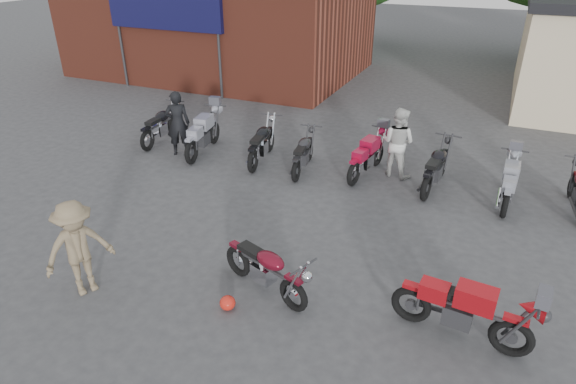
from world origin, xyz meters
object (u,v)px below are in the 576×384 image
at_px(person_tan, 78,248).
at_px(row_bike_1, 203,132).
at_px(helmet, 228,303).
at_px(person_dark, 178,123).
at_px(vintage_motorcycle, 266,266).
at_px(row_bike_2, 262,141).
at_px(row_bike_4, 367,154).
at_px(row_bike_0, 161,123).
at_px(sportbike, 465,307).
at_px(row_bike_3, 303,151).
at_px(row_bike_6, 509,181).
at_px(person_light, 398,142).
at_px(row_bike_5, 437,165).

distance_m(person_tan, row_bike_1, 6.25).
xyz_separation_m(helmet, person_dark, (-4.52, 5.12, 0.78)).
distance_m(vintage_motorcycle, helmet, 0.85).
bearing_deg(person_tan, helmet, -49.12).
height_order(person_dark, row_bike_2, person_dark).
height_order(helmet, row_bike_4, row_bike_4).
bearing_deg(helmet, person_tan, -166.89).
distance_m(person_tan, row_bike_0, 7.02).
bearing_deg(sportbike, row_bike_3, 139.36).
xyz_separation_m(helmet, row_bike_6, (3.98, 5.73, 0.43)).
bearing_deg(row_bike_0, person_light, -90.90).
height_order(vintage_motorcycle, row_bike_4, row_bike_4).
height_order(helmet, row_bike_5, row_bike_5).
height_order(vintage_motorcycle, sportbike, sportbike).
height_order(sportbike, row_bike_3, sportbike).
xyz_separation_m(vintage_motorcycle, person_dark, (-4.91, 4.48, 0.37)).
bearing_deg(person_tan, row_bike_4, 2.38).
height_order(person_light, row_bike_1, person_light).
relative_size(row_bike_0, row_bike_6, 1.03).
bearing_deg(helmet, person_light, 78.02).
relative_size(row_bike_5, row_bike_6, 1.07).
bearing_deg(person_dark, person_light, 158.67).
bearing_deg(person_light, person_tan, 75.62).
distance_m(helmet, row_bike_1, 6.79).
bearing_deg(row_bike_4, helmet, -177.24).
relative_size(row_bike_1, row_bike_6, 1.12).
distance_m(row_bike_4, row_bike_6, 3.34).
bearing_deg(row_bike_0, sportbike, -123.05).
xyz_separation_m(person_tan, row_bike_5, (4.79, 6.45, -0.27)).
distance_m(person_tan, row_bike_2, 6.19).
xyz_separation_m(helmet, person_tan, (-2.44, -0.57, 0.74)).
height_order(person_dark, person_light, person_dark).
bearing_deg(person_dark, helmet, 99.64).
height_order(person_dark, row_bike_3, person_dark).
relative_size(sportbike, person_light, 1.13).
relative_size(vintage_motorcycle, row_bike_1, 0.86).
height_order(person_dark, row_bike_4, person_dark).
bearing_deg(row_bike_1, person_dark, 114.39).
bearing_deg(row_bike_0, row_bike_6, -94.84).
height_order(person_light, row_bike_3, person_light).
xyz_separation_m(sportbike, row_bike_1, (-7.49, 4.62, 0.04)).
bearing_deg(person_dark, person_tan, 78.30).
relative_size(row_bike_1, row_bike_3, 1.16).
xyz_separation_m(vintage_motorcycle, row_bike_5, (1.96, 5.25, 0.06)).
bearing_deg(row_bike_6, row_bike_2, 92.35).
distance_m(helmet, row_bike_2, 6.05).
xyz_separation_m(row_bike_1, row_bike_4, (4.61, 0.44, -0.05)).
xyz_separation_m(row_bike_2, row_bike_4, (2.84, 0.31, -0.02)).
bearing_deg(person_dark, row_bike_1, -178.19).
bearing_deg(person_light, person_dark, 25.16).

